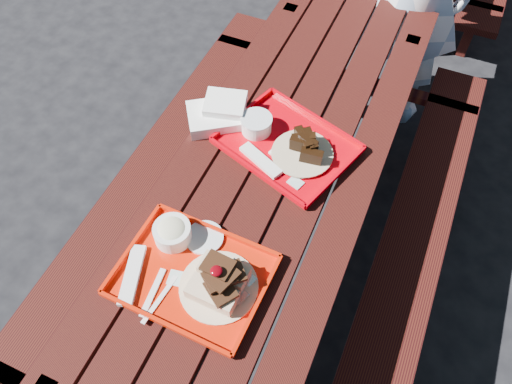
# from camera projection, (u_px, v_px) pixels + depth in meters

# --- Properties ---
(ground) EXTENTS (60.00, 60.00, 0.00)m
(ground) POSITION_uv_depth(u_px,v_px,m) (268.00, 264.00, 2.45)
(ground) COLOR black
(ground) RESTS_ON ground
(picnic_table_near) EXTENTS (1.41, 2.40, 0.75)m
(picnic_table_near) POSITION_uv_depth(u_px,v_px,m) (271.00, 201.00, 1.99)
(picnic_table_near) COLOR #3A130B
(picnic_table_near) RESTS_ON ground
(near_tray) EXTENTS (0.48, 0.40, 0.15)m
(near_tray) POSITION_uv_depth(u_px,v_px,m) (195.00, 266.00, 1.58)
(near_tray) COLOR red
(near_tray) RESTS_ON picnic_table_near
(far_tray) EXTENTS (0.56, 0.50, 0.08)m
(far_tray) POSITION_uv_depth(u_px,v_px,m) (284.00, 143.00, 1.88)
(far_tray) COLOR #CB000B
(far_tray) RESTS_ON picnic_table_near
(white_cloth) EXTENTS (0.28, 0.27, 0.09)m
(white_cloth) POSITION_uv_depth(u_px,v_px,m) (220.00, 113.00, 1.95)
(white_cloth) COLOR white
(white_cloth) RESTS_ON picnic_table_near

